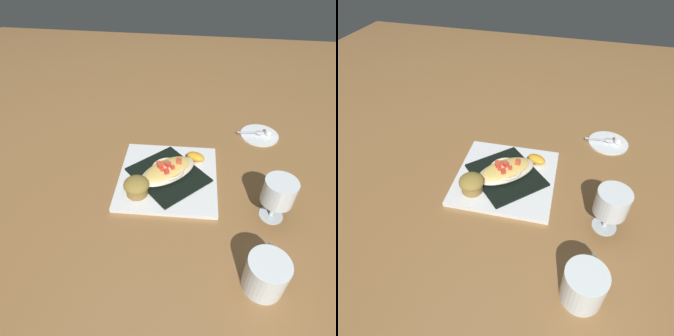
% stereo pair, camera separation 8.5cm
% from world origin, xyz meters
% --- Properties ---
extents(ground_plane, '(2.60, 2.60, 0.00)m').
position_xyz_m(ground_plane, '(0.00, 0.00, 0.00)').
color(ground_plane, olive).
extents(square_plate, '(0.30, 0.30, 0.01)m').
position_xyz_m(square_plate, '(0.00, 0.00, 0.01)').
color(square_plate, white).
rests_on(square_plate, ground_plane).
extents(folded_napkin, '(0.26, 0.26, 0.01)m').
position_xyz_m(folded_napkin, '(0.00, 0.00, 0.02)').
color(folded_napkin, black).
rests_on(folded_napkin, square_plate).
extents(gratin_dish, '(0.19, 0.19, 0.04)m').
position_xyz_m(gratin_dish, '(0.00, 0.00, 0.04)').
color(gratin_dish, beige).
rests_on(gratin_dish, folded_napkin).
extents(muffin, '(0.07, 0.07, 0.05)m').
position_xyz_m(muffin, '(0.08, 0.08, 0.04)').
color(muffin, olive).
rests_on(muffin, square_plate).
extents(orange_garnish, '(0.07, 0.06, 0.03)m').
position_xyz_m(orange_garnish, '(-0.07, -0.08, 0.02)').
color(orange_garnish, '#5C2756').
rests_on(orange_garnish, square_plate).
extents(coffee_mug, '(0.09, 0.12, 0.09)m').
position_xyz_m(coffee_mug, '(-0.24, 0.30, 0.04)').
color(coffee_mug, white).
rests_on(coffee_mug, ground_plane).
extents(stemmed_glass, '(0.08, 0.08, 0.12)m').
position_xyz_m(stemmed_glass, '(-0.29, 0.10, 0.08)').
color(stemmed_glass, white).
rests_on(stemmed_glass, ground_plane).
extents(creamer_saucer, '(0.13, 0.13, 0.01)m').
position_xyz_m(creamer_saucer, '(-0.29, -0.26, 0.00)').
color(creamer_saucer, white).
rests_on(creamer_saucer, ground_plane).
extents(spoon, '(0.10, 0.03, 0.01)m').
position_xyz_m(spoon, '(-0.28, -0.26, 0.01)').
color(spoon, silver).
rests_on(spoon, creamer_saucer).
extents(creamer_cup_0, '(0.02, 0.02, 0.02)m').
position_xyz_m(creamer_cup_0, '(-0.32, -0.27, 0.02)').
color(creamer_cup_0, white).
rests_on(creamer_cup_0, creamer_saucer).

